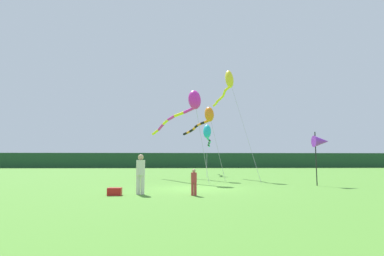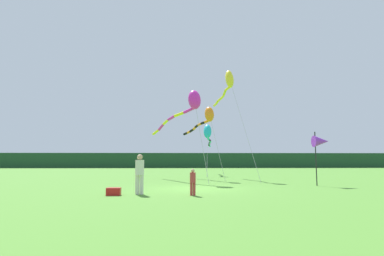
{
  "view_description": "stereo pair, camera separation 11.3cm",
  "coord_description": "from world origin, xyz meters",
  "px_view_note": "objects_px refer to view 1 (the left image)",
  "views": [
    {
      "loc": [
        -0.93,
        -16.38,
        1.48
      ],
      "look_at": [
        0.0,
        6.0,
        3.84
      ],
      "focal_mm": 28.79,
      "sensor_mm": 36.0,
      "label": 1
    },
    {
      "loc": [
        -0.82,
        -16.39,
        1.48
      ],
      "look_at": [
        0.0,
        6.0,
        3.84
      ],
      "focal_mm": 28.79,
      "sensor_mm": 36.0,
      "label": 2
    }
  ],
  "objects_px": {
    "kite_cyan": "(207,133)",
    "kite_magenta": "(188,105)",
    "cooler_box": "(115,192)",
    "kite_orange": "(206,117)",
    "person_adult": "(141,172)",
    "person_child": "(194,181)",
    "kite_yellow": "(228,83)",
    "banner_flag_pole": "(321,142)"
  },
  "relations": [
    {
      "from": "kite_cyan",
      "to": "kite_magenta",
      "type": "height_order",
      "value": "kite_magenta"
    },
    {
      "from": "cooler_box",
      "to": "kite_orange",
      "type": "height_order",
      "value": "kite_orange"
    },
    {
      "from": "person_adult",
      "to": "cooler_box",
      "type": "height_order",
      "value": "person_adult"
    },
    {
      "from": "cooler_box",
      "to": "kite_orange",
      "type": "xyz_separation_m",
      "value": [
        4.87,
        10.65,
        4.72
      ]
    },
    {
      "from": "person_child",
      "to": "kite_yellow",
      "type": "xyz_separation_m",
      "value": [
        3.42,
        11.86,
        7.31
      ]
    },
    {
      "from": "kite_yellow",
      "to": "kite_orange",
      "type": "relative_size",
      "value": 1.58
    },
    {
      "from": "person_child",
      "to": "banner_flag_pole",
      "type": "bearing_deg",
      "value": 31.41
    },
    {
      "from": "cooler_box",
      "to": "banner_flag_pole",
      "type": "xyz_separation_m",
      "value": [
        11.17,
        4.57,
        2.42
      ]
    },
    {
      "from": "kite_cyan",
      "to": "kite_orange",
      "type": "xyz_separation_m",
      "value": [
        -0.71,
        -6.83,
        0.69
      ]
    },
    {
      "from": "banner_flag_pole",
      "to": "kite_orange",
      "type": "distance_m",
      "value": 9.05
    },
    {
      "from": "person_adult",
      "to": "kite_orange",
      "type": "xyz_separation_m",
      "value": [
        3.83,
        10.34,
        3.91
      ]
    },
    {
      "from": "kite_magenta",
      "to": "kite_cyan",
      "type": "bearing_deg",
      "value": 76.7
    },
    {
      "from": "person_child",
      "to": "kite_cyan",
      "type": "relative_size",
      "value": 0.14
    },
    {
      "from": "kite_yellow",
      "to": "kite_cyan",
      "type": "xyz_separation_m",
      "value": [
        -1.2,
        5.82,
        -3.75
      ]
    },
    {
      "from": "cooler_box",
      "to": "person_child",
      "type": "bearing_deg",
      "value": -3.34
    },
    {
      "from": "person_child",
      "to": "kite_cyan",
      "type": "height_order",
      "value": "kite_cyan"
    },
    {
      "from": "kite_yellow",
      "to": "kite_magenta",
      "type": "xyz_separation_m",
      "value": [
        -3.4,
        -3.51,
        -2.56
      ]
    },
    {
      "from": "kite_orange",
      "to": "kite_magenta",
      "type": "xyz_separation_m",
      "value": [
        -1.5,
        -2.5,
        0.5
      ]
    },
    {
      "from": "person_adult",
      "to": "kite_cyan",
      "type": "relative_size",
      "value": 0.22
    },
    {
      "from": "banner_flag_pole",
      "to": "cooler_box",
      "type": "bearing_deg",
      "value": -157.74
    },
    {
      "from": "kite_magenta",
      "to": "person_adult",
      "type": "bearing_deg",
      "value": -106.57
    },
    {
      "from": "banner_flag_pole",
      "to": "kite_magenta",
      "type": "height_order",
      "value": "kite_magenta"
    },
    {
      "from": "kite_cyan",
      "to": "kite_orange",
      "type": "height_order",
      "value": "kite_orange"
    },
    {
      "from": "kite_cyan",
      "to": "kite_magenta",
      "type": "distance_m",
      "value": 9.66
    },
    {
      "from": "person_child",
      "to": "cooler_box",
      "type": "relative_size",
      "value": 1.93
    },
    {
      "from": "person_child",
      "to": "kite_magenta",
      "type": "bearing_deg",
      "value": 89.91
    },
    {
      "from": "cooler_box",
      "to": "kite_orange",
      "type": "bearing_deg",
      "value": 65.41
    },
    {
      "from": "person_adult",
      "to": "kite_magenta",
      "type": "xyz_separation_m",
      "value": [
        2.33,
        7.83,
        4.41
      ]
    },
    {
      "from": "banner_flag_pole",
      "to": "kite_orange",
      "type": "bearing_deg",
      "value": 135.97
    },
    {
      "from": "person_child",
      "to": "kite_cyan",
      "type": "xyz_separation_m",
      "value": [
        2.22,
        17.68,
        3.56
      ]
    },
    {
      "from": "banner_flag_pole",
      "to": "kite_yellow",
      "type": "distance_m",
      "value": 9.92
    },
    {
      "from": "banner_flag_pole",
      "to": "person_child",
      "type": "bearing_deg",
      "value": -148.59
    },
    {
      "from": "person_adult",
      "to": "kite_yellow",
      "type": "distance_m",
      "value": 14.5
    },
    {
      "from": "person_adult",
      "to": "kite_yellow",
      "type": "relative_size",
      "value": 0.19
    },
    {
      "from": "person_adult",
      "to": "banner_flag_pole",
      "type": "height_order",
      "value": "banner_flag_pole"
    },
    {
      "from": "person_child",
      "to": "kite_cyan",
      "type": "bearing_deg",
      "value": 82.84
    },
    {
      "from": "kite_yellow",
      "to": "kite_orange",
      "type": "height_order",
      "value": "kite_yellow"
    },
    {
      "from": "kite_yellow",
      "to": "kite_magenta",
      "type": "bearing_deg",
      "value": -134.07
    },
    {
      "from": "kite_cyan",
      "to": "cooler_box",
      "type": "bearing_deg",
      "value": -107.7
    },
    {
      "from": "person_adult",
      "to": "banner_flag_pole",
      "type": "distance_m",
      "value": 11.1
    },
    {
      "from": "kite_cyan",
      "to": "kite_orange",
      "type": "distance_m",
      "value": 6.9
    },
    {
      "from": "person_child",
      "to": "kite_orange",
      "type": "bearing_deg",
      "value": 82.06
    }
  ]
}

